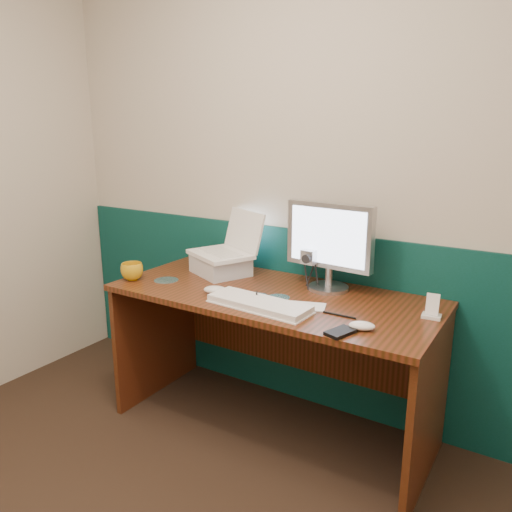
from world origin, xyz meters
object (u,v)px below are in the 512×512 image
Objects in this scene: laptop at (220,231)px; mug at (132,271)px; keyboard at (259,304)px; desk at (272,363)px; monitor at (330,246)px; camcorder at (312,267)px.

laptop reaches higher than mug.
keyboard is at bearing -11.59° from laptop.
laptop is at bearing 161.87° from desk.
laptop is 0.69× the size of keyboard.
monitor is at bearing 22.82° from mug.
laptop is 1.55× the size of camcorder.
monitor is at bearing 42.80° from desk.
camcorder reaches higher than desk.
mug is (-0.74, -0.20, 0.42)m from desk.
monitor is 0.48m from keyboard.
monitor is (0.62, 0.06, -0.01)m from laptop.
camcorder is (0.07, 0.38, 0.09)m from keyboard.
camcorder is at bearing 82.84° from keyboard.
keyboard is 0.40m from camcorder.
camcorder is at bearing 23.60° from mug.
laptop is 0.61m from keyboard.
keyboard is 2.23× the size of camcorder.
desk is at bearing 108.03° from keyboard.
laptop is at bearing -170.28° from monitor.
mug is (-0.33, -0.34, -0.19)m from laptop.
keyboard reaches higher than desk.
desk is 0.88m from mug.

